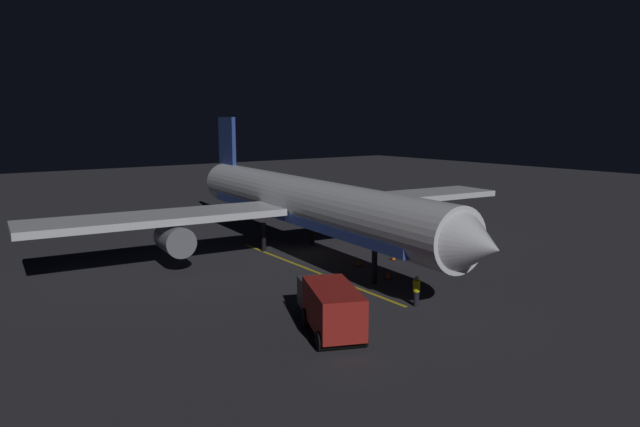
% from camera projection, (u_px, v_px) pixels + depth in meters
% --- Properties ---
extents(ground_plane, '(180.00, 180.00, 0.20)m').
position_uv_depth(ground_plane, '(305.00, 256.00, 44.52)').
color(ground_plane, '#2C2C32').
extents(apron_guide_stripe, '(1.04, 19.49, 0.01)m').
position_uv_depth(apron_guide_stripe, '(311.00, 270.00, 39.97)').
color(apron_guide_stripe, gold).
rests_on(apron_guide_stripe, ground_plane).
extents(airliner, '(40.11, 40.04, 10.61)m').
position_uv_depth(airliner, '(300.00, 203.00, 44.40)').
color(airliner, white).
rests_on(airliner, ground_plane).
extents(baggage_truck, '(4.51, 6.77, 2.42)m').
position_uv_depth(baggage_truck, '(330.00, 307.00, 28.18)').
color(baggage_truck, maroon).
rests_on(baggage_truck, ground_plane).
extents(catering_truck, '(2.54, 6.67, 2.17)m').
position_uv_depth(catering_truck, '(380.00, 231.00, 47.97)').
color(catering_truck, maroon).
rests_on(catering_truck, ground_plane).
extents(ground_crew_worker, '(0.40, 0.40, 1.74)m').
position_uv_depth(ground_crew_worker, '(416.00, 291.00, 32.07)').
color(ground_crew_worker, black).
rests_on(ground_crew_worker, ground_plane).
extents(traffic_cone_near_left, '(0.50, 0.50, 0.55)m').
position_uv_depth(traffic_cone_near_left, '(394.00, 257.00, 42.75)').
color(traffic_cone_near_left, '#EA590F').
rests_on(traffic_cone_near_left, ground_plane).
extents(traffic_cone_near_right, '(0.50, 0.50, 0.55)m').
position_uv_depth(traffic_cone_near_right, '(358.00, 262.00, 41.05)').
color(traffic_cone_near_right, '#EA590F').
rests_on(traffic_cone_near_right, ground_plane).
extents(traffic_cone_under_wing, '(0.50, 0.50, 0.55)m').
position_uv_depth(traffic_cone_under_wing, '(388.00, 275.00, 37.69)').
color(traffic_cone_under_wing, '#EA590F').
rests_on(traffic_cone_under_wing, ground_plane).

